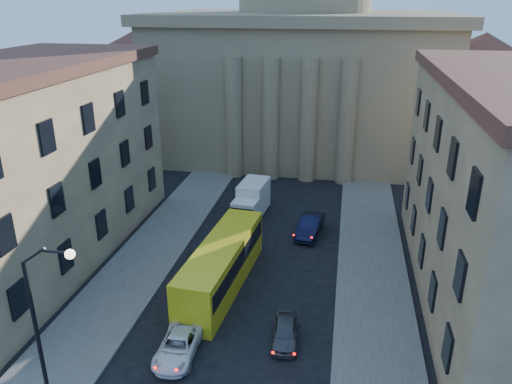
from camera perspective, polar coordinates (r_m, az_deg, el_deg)
sidewalk_left at (r=35.76m, az=-15.36°, el=-10.90°), size 5.00×60.00×0.15m
sidewalk_right at (r=32.83m, az=13.46°, el=-13.89°), size 5.00×60.00×0.15m
church at (r=64.99m, az=5.34°, el=15.27°), size 68.02×28.76×36.60m
building_left at (r=40.08m, az=-25.03°, el=2.97°), size 11.60×26.60×14.70m
street_lamp at (r=25.13m, az=-23.08°, el=-12.87°), size 2.62×0.44×8.83m
car_left_mid at (r=29.36m, az=-8.87°, el=-16.99°), size 2.19×4.50×1.23m
car_right_far at (r=30.04m, az=3.35°, el=-15.68°), size 1.78×3.77×1.25m
car_right_distant at (r=42.22m, az=6.18°, el=-3.87°), size 2.28×4.96×1.57m
city_bus at (r=34.43m, az=-3.94°, el=-8.17°), size 3.61×11.84×3.28m
box_truck at (r=45.22m, az=-0.55°, el=-1.06°), size 2.68×5.73×3.05m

